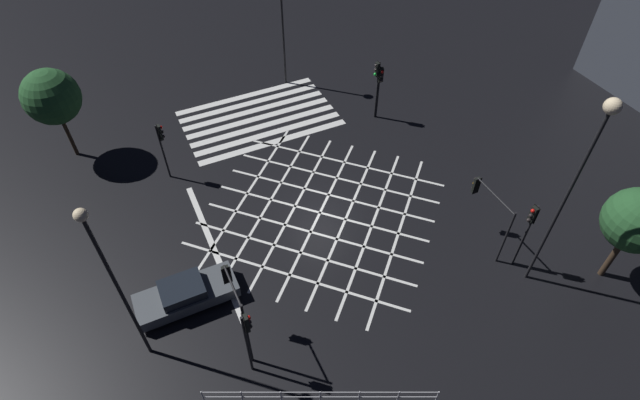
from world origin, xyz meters
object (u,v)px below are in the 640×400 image
object	(u,v)px
traffic_light_sw_cross	(380,83)
street_tree_far	(637,221)
traffic_light_nw_cross	(488,204)
traffic_light_sw_main	(377,79)
street_tree_near	(51,97)
street_lamp_east	(109,271)
street_lamp_far	(281,3)
traffic_light_nw_main	(529,224)
waiting_car	(186,294)
traffic_light_se_main	(162,141)
traffic_light_ne_main	(247,333)
street_lamp_west	(586,158)
traffic_light_ne_cross	(235,299)

from	to	relation	value
traffic_light_sw_cross	street_tree_far	size ratio (longest dim) A/B	0.69
traffic_light_nw_cross	traffic_light_sw_main	size ratio (longest dim) A/B	0.86
traffic_light_nw_cross	street_tree_near	bearing A→B (deg)	48.50
traffic_light_sw_cross	street_lamp_east	world-z (taller)	street_lamp_east
street_lamp_east	street_lamp_far	size ratio (longest dim) A/B	1.14
traffic_light_nw_main	street_lamp_far	xyz separation A→B (m)	(3.84, -19.34, 2.86)
traffic_light_nw_main	waiting_car	bearing A→B (deg)	-17.28
street_tree_far	traffic_light_nw_main	bearing A→B (deg)	-33.49
traffic_light_sw_main	traffic_light_se_main	bearing A→B (deg)	-0.25
traffic_light_nw_cross	street_lamp_east	world-z (taller)	street_lamp_east
traffic_light_nw_cross	street_tree_near	size ratio (longest dim) A/B	0.62
traffic_light_se_main	traffic_light_nw_main	bearing A→B (deg)	-44.47
street_tree_near	waiting_car	bearing A→B (deg)	104.44
traffic_light_ne_main	street_lamp_west	bearing A→B (deg)	-5.24
traffic_light_ne_main	street_tree_near	xyz separation A→B (m)	(4.97, -17.24, 1.17)
traffic_light_nw_cross	traffic_light_nw_main	size ratio (longest dim) A/B	0.86
street_lamp_far	traffic_light_nw_cross	bearing A→B (deg)	100.75
street_tree_far	traffic_light_ne_cross	bearing A→B (deg)	-13.79
traffic_light_se_main	street_tree_far	world-z (taller)	street_tree_far
traffic_light_sw_main	street_lamp_east	distance (m)	19.74
traffic_light_nw_main	street_lamp_far	bearing A→B (deg)	-78.75
traffic_light_ne_main	traffic_light_nw_main	size ratio (longest dim) A/B	1.00
traffic_light_ne_main	traffic_light_sw_main	world-z (taller)	traffic_light_ne_main
traffic_light_sw_main	street_tree_far	world-z (taller)	street_tree_far
street_lamp_east	street_tree_far	world-z (taller)	street_lamp_east
traffic_light_ne_main	street_tree_near	distance (m)	17.98
street_lamp_west	street_lamp_far	world-z (taller)	street_lamp_west
traffic_light_nw_main	waiting_car	xyz separation A→B (m)	(14.79, -4.60, -2.29)
traffic_light_sw_main	street_lamp_far	bearing A→B (deg)	-59.85
traffic_light_ne_cross	traffic_light_se_main	distance (m)	11.46
traffic_light_sw_main	street_lamp_far	size ratio (longest dim) A/B	0.52
traffic_light_sw_cross	traffic_light_se_main	world-z (taller)	traffic_light_sw_cross
traffic_light_sw_main	street_lamp_west	world-z (taller)	street_lamp_west
traffic_light_se_main	traffic_light_sw_cross	bearing A→B (deg)	-0.70
traffic_light_sw_cross	traffic_light_se_main	distance (m)	13.38
traffic_light_se_main	street_tree_near	world-z (taller)	street_tree_near
street_lamp_east	street_lamp_west	distance (m)	17.50
traffic_light_se_main	waiting_car	size ratio (longest dim) A/B	0.80
traffic_light_nw_cross	traffic_light_se_main	bearing A→B (deg)	49.02
traffic_light_nw_cross	waiting_car	xyz separation A→B (m)	(14.24, -2.60, -1.96)
street_lamp_far	waiting_car	xyz separation A→B (m)	(10.94, 14.74, -5.16)
traffic_light_ne_cross	traffic_light_sw_main	xyz separation A→B (m)	(-12.85, -11.39, -0.22)
waiting_car	street_lamp_west	bearing A→B (deg)	-20.28
traffic_light_se_main	street_lamp_far	bearing A→B (deg)	32.51
street_lamp_west	street_tree_near	bearing A→B (deg)	-45.34
traffic_light_ne_main	traffic_light_se_main	xyz separation A→B (m)	(0.31, -12.90, -0.28)
traffic_light_ne_cross	street_tree_near	bearing A→B (deg)	17.65
traffic_light_sw_cross	street_tree_near	size ratio (longest dim) A/B	0.65
traffic_light_ne_cross	traffic_light_ne_main	size ratio (longest dim) A/B	1.05
traffic_light_sw_cross	street_tree_near	distance (m)	18.65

